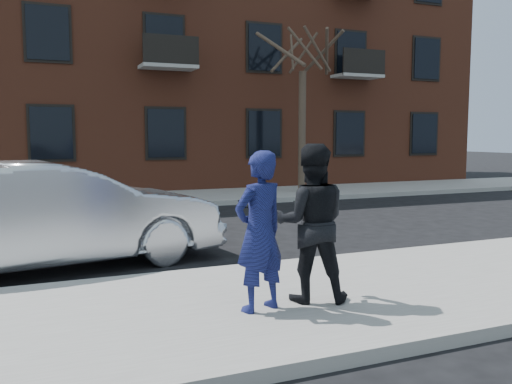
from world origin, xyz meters
name	(u,v)px	position (x,y,z in m)	size (l,w,h in m)	color
ground	(381,290)	(0.00, 0.00, 0.00)	(100.00, 100.00, 0.00)	black
near_sidewalk	(392,290)	(0.00, -0.25, 0.07)	(50.00, 3.50, 0.15)	gray
near_curb	(324,261)	(0.00, 1.55, 0.07)	(50.00, 0.10, 0.15)	#999691
far_sidewalk	(176,198)	(0.00, 11.25, 0.07)	(50.00, 3.50, 0.15)	gray
far_curb	(191,205)	(0.00, 9.45, 0.07)	(50.00, 0.10, 0.15)	#999691
apartment_building	(180,45)	(2.00, 18.00, 6.16)	(24.30, 10.30, 12.30)	brown
street_tree	(303,37)	(4.50, 11.00, 5.52)	(3.60, 3.60, 6.80)	#3D2F24
silver_sedan	(57,215)	(-4.03, 3.05, 0.86)	(1.81, 5.20, 1.71)	#B7BABF
man_hoodie	(259,231)	(-2.06, -0.55, 1.06)	(0.76, 0.61, 1.81)	navy
man_peacoat	(311,223)	(-1.34, -0.44, 1.09)	(1.12, 1.01, 1.88)	black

